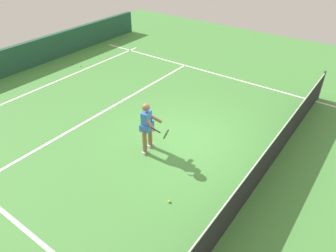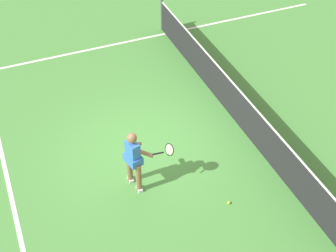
# 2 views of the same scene
# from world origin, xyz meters

# --- Properties ---
(ground_plane) EXTENTS (23.73, 23.73, 0.00)m
(ground_plane) POSITION_xyz_m (0.00, 0.00, 0.00)
(ground_plane) COLOR #4C9342
(service_line_marking) EXTENTS (9.76, 0.10, 0.01)m
(service_line_marking) POSITION_xyz_m (0.00, -3.24, 0.00)
(service_line_marking) COLOR white
(service_line_marking) RESTS_ON ground
(sideline_left_marking) EXTENTS (0.10, 16.26, 0.01)m
(sideline_left_marking) POSITION_xyz_m (-4.88, 0.00, 0.00)
(sideline_left_marking) COLOR white
(sideline_left_marking) RESTS_ON ground
(court_net) EXTENTS (10.44, 0.08, 1.11)m
(court_net) POSITION_xyz_m (0.00, 2.60, 0.52)
(court_net) COLOR #4C4C51
(court_net) RESTS_ON ground
(tennis_player) EXTENTS (0.67, 1.06, 1.55)m
(tennis_player) POSITION_xyz_m (1.08, -0.56, 0.85)
(tennis_player) COLOR #8C6647
(tennis_player) RESTS_ON ground
(tennis_ball_mid) EXTENTS (0.07, 0.07, 0.07)m
(tennis_ball_mid) POSITION_xyz_m (2.37, 1.12, 0.03)
(tennis_ball_mid) COLOR #D1E533
(tennis_ball_mid) RESTS_ON ground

